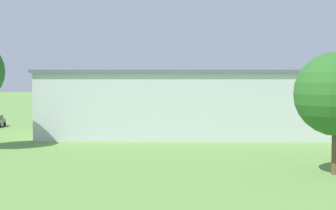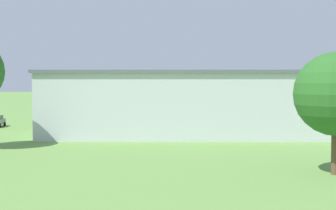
# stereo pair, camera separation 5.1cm
# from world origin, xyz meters

# --- Properties ---
(ground_plane) EXTENTS (400.00, 400.00, 0.00)m
(ground_plane) POSITION_xyz_m (0.00, 0.00, 0.00)
(ground_plane) COLOR #608C42
(hangar) EXTENTS (40.64, 16.42, 7.82)m
(hangar) POSITION_xyz_m (1.77, 38.70, 3.92)
(hangar) COLOR silver
(hangar) RESTS_ON ground_plane
(biplane) EXTENTS (6.72, 7.55, 3.67)m
(biplane) POSITION_xyz_m (8.96, 7.41, 3.24)
(biplane) COLOR silver
(car_yellow) EXTENTS (2.31, 4.07, 1.58)m
(car_yellow) POSITION_xyz_m (25.04, 25.93, 0.83)
(car_yellow) COLOR gold
(car_yellow) RESTS_ON ground_plane
(person_walking_on_apron) EXTENTS (0.54, 0.54, 1.58)m
(person_walking_on_apron) POSITION_xyz_m (-17.72, 24.11, 0.78)
(person_walking_on_apron) COLOR orange
(person_walking_on_apron) RESTS_ON ground_plane
(person_beside_truck) EXTENTS (0.40, 0.40, 1.53)m
(person_beside_truck) POSITION_xyz_m (-15.25, 21.97, 0.75)
(person_beside_truck) COLOR #B23333
(person_beside_truck) RESTS_ON ground_plane
(person_by_parked_cars) EXTENTS (0.53, 0.53, 1.54)m
(person_by_parked_cars) POSITION_xyz_m (18.33, 22.82, 0.76)
(person_by_parked_cars) COLOR navy
(person_by_parked_cars) RESTS_ON ground_plane
(person_at_fence_line) EXTENTS (0.41, 0.41, 1.76)m
(person_at_fence_line) POSITION_xyz_m (18.09, 20.87, 0.88)
(person_at_fence_line) COLOR beige
(person_at_fence_line) RESTS_ON ground_plane
(tree_at_field_edge) EXTENTS (5.92, 5.92, 8.65)m
(tree_at_field_edge) POSITION_xyz_m (-4.15, 63.56, 5.67)
(tree_at_field_edge) COLOR brown
(tree_at_field_edge) RESTS_ON ground_plane
(windsock) EXTENTS (1.46, 0.87, 6.70)m
(windsock) POSITION_xyz_m (-12.92, -0.89, 5.87)
(windsock) COLOR silver
(windsock) RESTS_ON ground_plane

